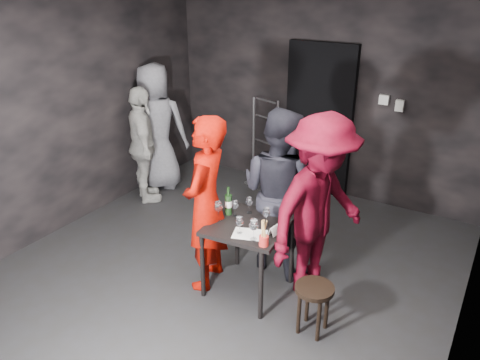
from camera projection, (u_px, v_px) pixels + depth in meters
The scene contains 25 objects.
floor at pixel (224, 272), 4.97m from camera, with size 4.50×5.00×0.02m, color black.
ceiling at pixel (219, 1), 3.87m from camera, with size 4.50×5.00×0.02m, color silver.
wall_back at pixel (322, 98), 6.38m from camera, with size 4.50×0.04×2.70m, color black.
wall_left at pixel (61, 118), 5.49m from camera, with size 0.04×5.00×2.70m, color black.
doorway at pixel (319, 120), 6.45m from camera, with size 0.95×0.10×2.10m, color black.
wallbox_upper at pixel (384, 100), 5.90m from camera, with size 0.12×0.06×0.12m, color #B7B7B2.
wallbox_lower at pixel (400, 106), 5.82m from camera, with size 0.10×0.06×0.14m, color #B7B7B2.
hand_truck at pixel (263, 169), 6.97m from camera, with size 0.43×0.36×1.29m.
tasting_table at pixel (248, 232), 4.45m from camera, with size 0.72×0.72×0.75m.
stool at pixel (314, 296), 4.02m from camera, with size 0.34×0.34×0.47m.
server_red at pixel (206, 190), 4.43m from camera, with size 0.75×0.50×2.07m, color #A80A00.
woman_black at pixel (279, 178), 4.71m from camera, with size 0.99×0.54×2.04m, color black.
man_maroon at pixel (321, 190), 4.22m from camera, with size 1.45×0.67×2.24m, color #560414.
bystander_cream at pixel (142, 142), 6.23m from camera, with size 0.99×0.47×1.69m, color beige.
bystander_grey at pixel (155, 115), 6.55m from camera, with size 1.07×0.58×2.19m, color slate.
tasting_mat at pixel (250, 234), 4.23m from camera, with size 0.30×0.20×0.00m, color white.
wine_glass_a at pixel (218, 210), 4.42m from camera, with size 0.08×0.08×0.22m, color white, non-canonical shape.
wine_glass_b at pixel (235, 208), 4.51m from camera, with size 0.07×0.07×0.18m, color white, non-canonical shape.
wine_glass_c at pixel (249, 204), 4.57m from camera, with size 0.07×0.07×0.18m, color white, non-canonical shape.
wine_glass_d at pixel (240, 224), 4.21m from camera, with size 0.07×0.07×0.19m, color white, non-canonical shape.
wine_glass_e at pixel (254, 229), 4.10m from camera, with size 0.08×0.08×0.22m, color white, non-canonical shape.
wine_glass_f at pixel (266, 216), 4.35m from camera, with size 0.07×0.07×0.19m, color white, non-canonical shape.
wine_bottle at pixel (228, 204), 4.54m from camera, with size 0.07×0.07×0.29m.
breadstick_cup at pixel (264, 234), 4.01m from camera, with size 0.08×0.08×0.26m.
reserved_card at pixel (273, 230), 4.22m from camera, with size 0.07×0.12×0.09m, color white, non-canonical shape.
Camera 1 is at (2.29, -3.46, 2.92)m, focal length 35.00 mm.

